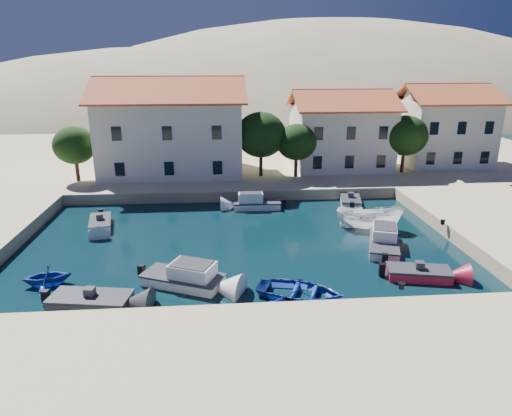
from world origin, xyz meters
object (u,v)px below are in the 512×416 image
at_px(rowboat_south, 300,297).
at_px(cabin_cruiser_east, 384,242).
at_px(building_left, 171,125).
at_px(boat_east, 368,229).
at_px(building_right, 444,124).
at_px(cabin_cruiser_south, 183,277).
at_px(building_mid, 341,129).

relative_size(rowboat_south, cabin_cruiser_east, 0.93).
distance_m(building_left, boat_east, 23.30).
bearing_deg(building_right, building_left, -176.19).
xyz_separation_m(cabin_cruiser_south, rowboat_south, (6.41, -1.99, -0.48)).
bearing_deg(cabin_cruiser_east, building_mid, 12.63).
distance_m(building_right, cabin_cruiser_south, 38.05).
xyz_separation_m(building_mid, building_right, (12.00, 1.00, 0.25)).
bearing_deg(building_mid, boat_east, -96.70).
height_order(building_mid, building_right, building_right).
distance_m(building_left, cabin_cruiser_east, 25.87).
xyz_separation_m(cabin_cruiser_south, boat_east, (13.48, 8.03, -0.48)).
distance_m(building_right, rowboat_south, 35.34).
bearing_deg(boat_east, cabin_cruiser_south, 134.57).
distance_m(building_right, cabin_cruiser_east, 26.43).
bearing_deg(building_mid, cabin_cruiser_east, -96.02).
xyz_separation_m(building_right, rowboat_south, (-21.04, -27.86, -5.47)).
xyz_separation_m(building_mid, cabin_cruiser_south, (-15.46, -24.87, -4.75)).
bearing_deg(rowboat_south, building_right, -16.59).
height_order(building_mid, rowboat_south, building_mid).
height_order(building_left, boat_east, building_left).
bearing_deg(boat_east, cabin_cruiser_east, -169.29).
distance_m(cabin_cruiser_south, boat_east, 15.69).
xyz_separation_m(building_left, cabin_cruiser_east, (15.81, -19.73, -5.46)).
bearing_deg(building_left, building_right, 3.81).
bearing_deg(boat_east, building_right, -24.28).
height_order(rowboat_south, cabin_cruiser_east, cabin_cruiser_east).
relative_size(cabin_cruiser_south, rowboat_south, 1.08).
distance_m(building_mid, cabin_cruiser_south, 29.66).
bearing_deg(cabin_cruiser_south, boat_east, 54.94).
relative_size(rowboat_south, boat_east, 0.94).
distance_m(building_right, boat_east, 23.32).
bearing_deg(building_right, cabin_cruiser_east, -123.14).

